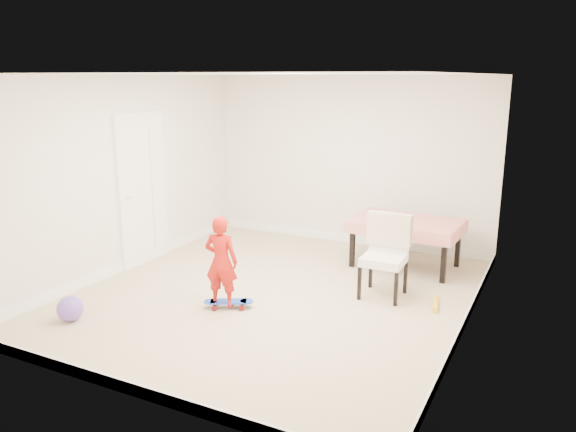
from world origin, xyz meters
The scene contains 17 objects.
ground centered at (0.00, 0.00, 0.00)m, with size 5.00×5.00×0.00m, color tan.
ceiling centered at (0.00, 0.00, 2.58)m, with size 4.50×5.00×0.04m, color white.
wall_back centered at (0.00, 2.48, 1.30)m, with size 4.50×0.04×2.60m, color silver.
wall_front centered at (0.00, -2.48, 1.30)m, with size 4.50×0.04×2.60m, color silver.
wall_left centered at (-2.23, 0.00, 1.30)m, with size 0.04×5.00×2.60m, color silver.
wall_right centered at (2.23, 0.00, 1.30)m, with size 0.04×5.00×2.60m, color silver.
door centered at (-2.22, 0.30, 1.02)m, with size 0.10×0.94×2.11m, color white.
baseboard_back centered at (0.00, 2.49, 0.06)m, with size 4.50×0.02×0.12m, color white.
baseboard_front centered at (0.00, -2.49, 0.06)m, with size 4.50×0.02×0.12m, color white.
baseboard_left centered at (-2.24, 0.00, 0.06)m, with size 0.02×5.00×0.12m, color white.
baseboard_right centered at (2.24, 0.00, 0.06)m, with size 0.02×5.00×0.12m, color white.
dining_table centered at (1.14, 1.73, 0.34)m, with size 1.45×0.92×0.67m, color #B51F09, non-canonical shape.
dining_chair centered at (1.20, 0.54, 0.49)m, with size 0.54×0.62×0.99m, color silver, non-canonical shape.
skateboard centered at (-0.26, -0.59, 0.04)m, with size 0.57×0.21×0.08m, color blue, non-canonical shape.
child centered at (-0.33, -0.62, 0.52)m, with size 0.38×0.25×1.05m, color red.
balloon centered at (-1.60, -1.65, 0.14)m, with size 0.28×0.28×0.28m, color #7150C1.
foam_toy centered at (1.85, 0.51, 0.03)m, with size 0.06×0.06×0.40m, color yellow.
Camera 1 is at (3.03, -5.62, 2.57)m, focal length 35.00 mm.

